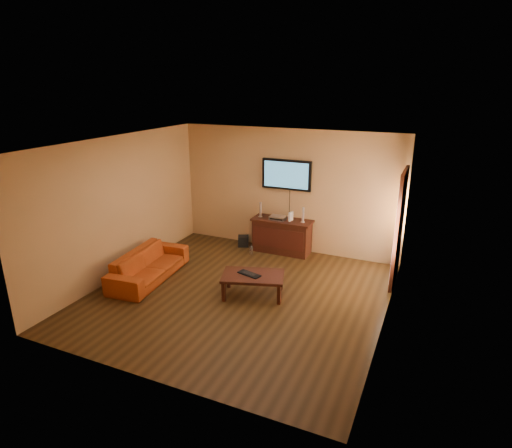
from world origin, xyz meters
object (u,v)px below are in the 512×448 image
Objects in this scene: keyboard at (249,274)px; av_receiver at (278,218)px; coffee_table at (253,277)px; subwoofer at (243,241)px; media_console at (282,236)px; speaker_right at (303,216)px; sofa at (149,261)px; game_console at (291,216)px; speaker_left at (260,210)px; bottle at (251,250)px; television at (286,175)px.

av_receiver is at bearing 97.65° from keyboard.
coffee_table is 5.16× the size of subwoofer.
keyboard is (0.20, -2.15, 0.03)m from media_console.
speaker_right reaches higher than av_receiver.
sofa is 3.13m from game_console.
speaker_left is 0.74× the size of keyboard.
media_console is at bearing 39.25° from bottle.
media_console is 1.35m from television.
coffee_table reaches higher than subwoofer.
av_receiver is at bearing 43.10° from bottle.
speaker_left is 0.92m from bottle.
coffee_table is 2.70× the size of keyboard.
coffee_table is 5.53× the size of bottle.
game_console is at bearing 31.08° from bottle.
game_console is (0.20, 0.00, 0.47)m from media_console.
bottle is (-1.01, -0.45, -0.81)m from speaker_right.
bottle is at bearing -156.22° from speaker_right.
subwoofer is at bearing -178.81° from media_console.
television is 0.98m from speaker_left.
keyboard is at bearing -81.97° from av_receiver.
television reaches higher than subwoofer.
speaker_right is at bearing 84.36° from coffee_table.
television is 3.30× the size of speaker_left.
speaker_left is 2.32m from keyboard.
av_receiver reaches higher than media_console.
game_console is (0.72, 0.00, -0.06)m from speaker_left.
speaker_left reaches higher than media_console.
keyboard is at bearing -97.29° from speaker_right.
television is 3.41m from sofa.
speaker_left is at bearing 179.97° from media_console.
game_console is (0.20, -0.21, -0.86)m from television.
keyboard is at bearing -85.76° from subwoofer.
television is 1.87m from subwoofer.
subwoofer is (0.92, 2.28, -0.25)m from sofa.
television is 0.95m from av_receiver.
media_console is at bearing 12.72° from av_receiver.
game_console is 1.15m from bottle.
coffee_table is 2.19m from av_receiver.
speaker_right is at bearing -23.95° from television.
coffee_table is 3.56× the size of av_receiver.
television is 1.82m from bottle.
bottle is 1.89m from keyboard.
coffee_table is 2.22m from speaker_right.
speaker_right is (0.47, -0.21, -0.81)m from television.
sofa is (-1.86, -2.52, -1.35)m from television.
media_console is 6.72× the size of game_console.
av_receiver is (-0.35, 2.11, 0.44)m from coffee_table.
speaker_left is at bearing 177.71° from av_receiver.
coffee_table is 6.20× the size of game_console.
sofa is 8.55× the size of bottle.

